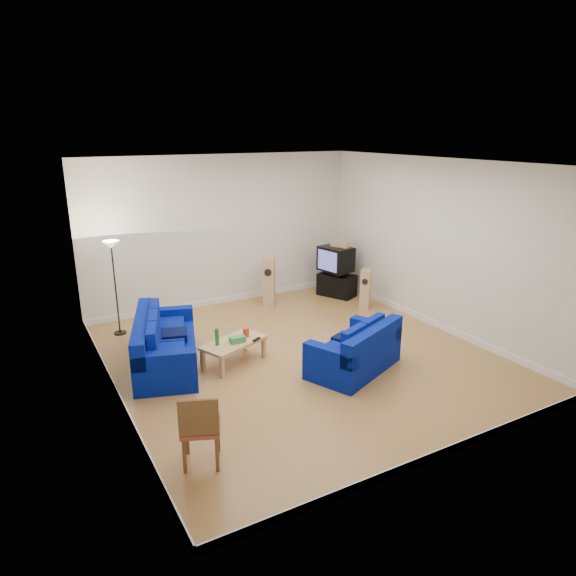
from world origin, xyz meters
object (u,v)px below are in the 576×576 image
sofa_three_seat (163,347)px  coffee_table (234,344)px  sofa_loveseat (357,353)px  tv_stand (337,285)px  television (336,259)px

sofa_three_seat → coffee_table: (1.03, -0.51, 0.03)m
sofa_loveseat → tv_stand: (1.90, 3.34, -0.04)m
tv_stand → sofa_loveseat: bearing=-55.1°
sofa_loveseat → coffee_table: 1.99m
sofa_three_seat → tv_stand: 4.82m
sofa_three_seat → sofa_loveseat: size_ratio=1.30×
tv_stand → television: bearing=-103.8°
sofa_loveseat → television: size_ratio=2.21×
tv_stand → sofa_three_seat: bearing=-95.4°
sofa_three_seat → coffee_table: bearing=81.3°
sofa_three_seat → coffee_table: 1.15m
sofa_loveseat → coffee_table: (-1.59, 1.18, 0.04)m
sofa_three_seat → tv_stand: sofa_three_seat is taller
television → coffee_table: bearing=-69.8°
tv_stand → television: television is taller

